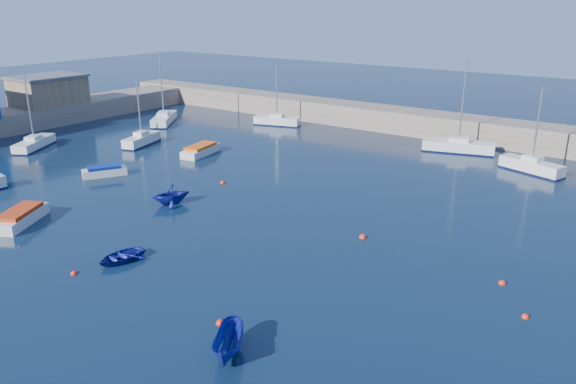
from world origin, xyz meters
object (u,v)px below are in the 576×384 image
Objects in this scene: sailboat_3 at (142,140)px; motorboat_2 at (201,150)px; sailboat_7 at (531,166)px; sailboat_5 at (277,120)px; sailboat_6 at (458,146)px; sailboat_4 at (164,119)px; dinghy_left at (171,194)px; sailboat_2 at (34,143)px; motorboat_0 at (21,217)px; motorboat_1 at (104,171)px; dinghy_right at (229,344)px; dinghy_center at (121,257)px; brick_shed_a at (48,91)px.

sailboat_3 is 1.40× the size of motorboat_2.
sailboat_5 is at bearing 104.32° from sailboat_7.
sailboat_6 is 8.70m from sailboat_7.
sailboat_4 reaches higher than dinghy_left.
sailboat_2 is 1.61× the size of motorboat_0.
motorboat_1 is at bearing -37.76° from sailboat_2.
sailboat_4 is 2.31× the size of motorboat_1.
sailboat_4 reaches higher than motorboat_1.
sailboat_7 is at bearing -112.57° from sailboat_5.
sailboat_5 is 49.02m from dinghy_right.
motorboat_2 is at bearing -2.39° from sailboat_2.
sailboat_6 is 38.24m from dinghy_center.
motorboat_1 is at bearing -73.62° from sailboat_3.
sailboat_4 is at bearing 54.66° from sailboat_2.
sailboat_6 is at bearing 35.09° from motorboat_0.
dinghy_center is 12.23m from dinghy_right.
sailboat_6 reaches higher than dinghy_center.
motorboat_1 is 10.53m from dinghy_left.
sailboat_2 is 2.02× the size of motorboat_1.
brick_shed_a is 1.02× the size of sailboat_7.
brick_shed_a is 2.49× the size of dinghy_right.
motorboat_0 is 10.76m from dinghy_center.
sailboat_6 is (23.43, 0.37, 0.04)m from sailboat_5.
sailboat_6 is 35.48m from motorboat_1.
motorboat_1 is at bearing -91.47° from sailboat_4.
motorboat_0 is at bearing -92.99° from motorboat_2.
dinghy_right is at bearing -54.64° from motorboat_2.
sailboat_2 reaches higher than brick_shed_a.
sailboat_6 is 41.09m from dinghy_right.
sailboat_2 is 1.11× the size of sailboat_3.
brick_shed_a is 14.11m from sailboat_2.
sailboat_4 is 36.85m from sailboat_6.
sailboat_3 reaches higher than motorboat_2.
sailboat_6 is 1.82× the size of motorboat_2.
sailboat_4 is 22.97m from motorboat_1.
sailboat_7 is 1.50× the size of motorboat_2.
sailboat_6 is (47.97, 16.26, -3.46)m from brick_shed_a.
motorboat_0 is 10.69m from dinghy_left.
sailboat_4 is at bearing 109.93° from dinghy_right.
brick_shed_a is 26.99m from motorboat_2.
motorboat_1 is at bearing 124.11° from sailboat_6.
sailboat_7 reaches higher than motorboat_1.
sailboat_5 is at bearing 54.23° from sailboat_3.
sailboat_3 is (8.19, 7.72, 0.05)m from sailboat_2.
brick_shed_a is 2.66× the size of dinghy_center.
sailboat_2 is 32.42m from dinghy_center.
brick_shed_a is at bearing 122.66° from sailboat_7.
sailboat_3 is 1.45× the size of motorboat_0.
brick_shed_a is at bearing 105.68° from sailboat_5.
motorboat_2 is (-2.89, 21.23, -0.02)m from motorboat_0.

